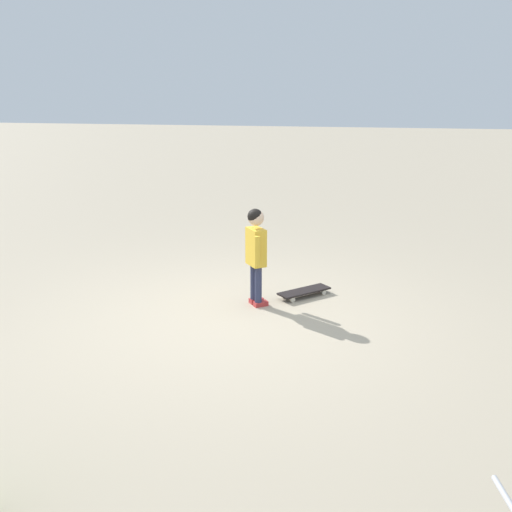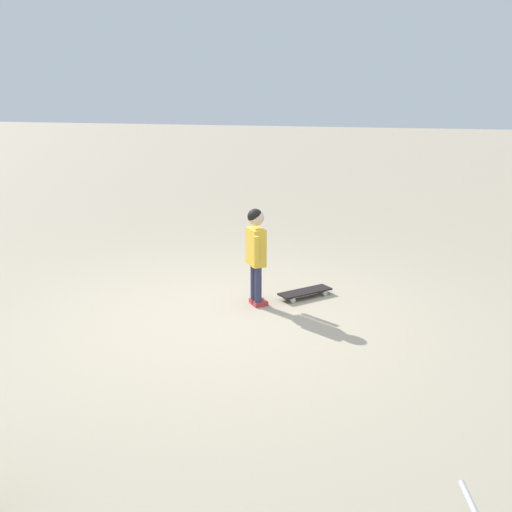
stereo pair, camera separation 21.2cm
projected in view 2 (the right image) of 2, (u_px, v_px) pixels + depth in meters
The scene contains 3 objects.
ground_plane at pixel (233, 319), 6.23m from camera, with size 50.00×50.00×0.00m, color tan.
child_person at pixel (256, 246), 6.44m from camera, with size 0.41×0.27×1.06m.
skateboard at pixel (305, 292), 6.84m from camera, with size 0.57×0.59×0.07m.
Camera 2 is at (-5.63, -1.37, 2.38)m, focal length 42.98 mm.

